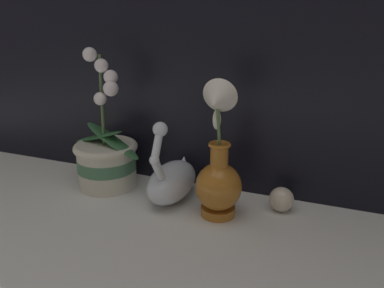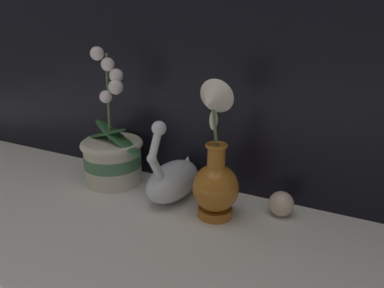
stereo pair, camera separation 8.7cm
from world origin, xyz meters
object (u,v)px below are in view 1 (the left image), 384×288
(swan_figurine, at_px, (172,179))
(blue_vase, at_px, (218,173))
(orchid_potted_plant, at_px, (107,157))
(glass_sphere, at_px, (281,199))

(swan_figurine, height_order, blue_vase, blue_vase)
(blue_vase, bearing_deg, swan_figurine, 162.26)
(orchid_potted_plant, relative_size, swan_figurine, 1.69)
(blue_vase, xyz_separation_m, glass_sphere, (0.13, 0.08, -0.08))
(blue_vase, height_order, glass_sphere, blue_vase)
(orchid_potted_plant, xyz_separation_m, blue_vase, (0.32, -0.05, 0.02))
(swan_figurine, xyz_separation_m, blue_vase, (0.13, -0.04, 0.05))
(blue_vase, bearing_deg, glass_sphere, 29.72)
(orchid_potted_plant, distance_m, swan_figurine, 0.19)
(orchid_potted_plant, relative_size, blue_vase, 1.15)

